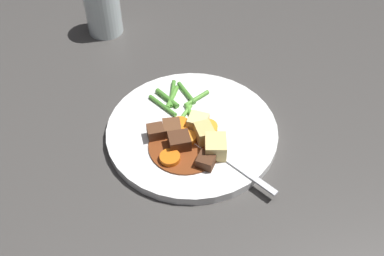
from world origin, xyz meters
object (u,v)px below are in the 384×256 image
Objects in this scene: carrot_slice_3 at (188,138)px; meat_chunk_0 at (179,142)px; carrot_slice_0 at (180,126)px; meat_chunk_2 at (206,161)px; potato_chunk_1 at (204,134)px; carrot_slice_1 at (170,158)px; carrot_slice_2 at (207,128)px; meat_chunk_1 at (172,128)px; potato_chunk_2 at (198,121)px; fork at (228,160)px; potato_chunk_0 at (216,147)px; meat_chunk_3 at (156,132)px; dinner_plate at (192,131)px; water_glass at (103,10)px.

meat_chunk_0 is at bearing -48.26° from carrot_slice_3.
meat_chunk_2 is at bearing 25.75° from carrot_slice_0.
carrot_slice_3 is 0.82× the size of potato_chunk_1.
carrot_slice_1 is 0.09m from carrot_slice_2.
potato_chunk_2 is at bearing 106.33° from meat_chunk_1.
meat_chunk_0 is 0.08m from fork.
potato_chunk_2 is at bearing -157.30° from potato_chunk_0.
meat_chunk_2 is (0.05, -0.00, -0.01)m from potato_chunk_1.
dinner_plate is at bearing 106.33° from meat_chunk_3.
meat_chunk_0 is at bearing -104.07° from potato_chunk_0.
carrot_slice_3 is (0.03, 0.01, -0.00)m from carrot_slice_0.
dinner_plate is 10.55× the size of carrot_slice_3.
meat_chunk_1 is at bearing 107.97° from meat_chunk_3.
carrot_slice_0 reaches higher than dinner_plate.
carrot_slice_3 is 0.69× the size of potato_chunk_0.
meat_chunk_3 is (-0.04, -0.09, -0.00)m from potato_chunk_0.
meat_chunk_0 is (0.05, -0.03, 0.00)m from potato_chunk_2.
carrot_slice_0 is 1.05× the size of potato_chunk_2.
dinner_plate is at bearing 105.02° from meat_chunk_1.
potato_chunk_0 is 1.51× the size of meat_chunk_2.
dinner_plate is at bearing -69.43° from potato_chunk_2.
meat_chunk_1 is at bearing -108.84° from potato_chunk_1.
water_glass is (-0.39, -0.23, 0.03)m from fork.
potato_chunk_2 is at bearing -123.40° from carrot_slice_2.
dinner_plate is at bearing 165.17° from carrot_slice_3.
carrot_slice_1 is 0.07m from potato_chunk_1.
meat_chunk_2 is at bearing 36.17° from meat_chunk_1.
potato_chunk_1 is at bearing 109.77° from meat_chunk_0.
carrot_slice_3 is at bearing -28.41° from potato_chunk_2.
potato_chunk_2 is at bearing 106.95° from meat_chunk_3.
dinner_plate is 2.09× the size of fork.
carrot_slice_1 is at bearing -36.40° from carrot_slice_3.
dinner_plate is at bearing -103.45° from carrot_slice_2.
potato_chunk_0 is (0.05, 0.01, 0.01)m from carrot_slice_2.
meat_chunk_3 is at bearing -102.16° from carrot_slice_3.
dinner_plate is 0.08m from carrot_slice_1.
meat_chunk_1 is 0.03m from meat_chunk_3.
water_glass reaches higher than potato_chunk_1.
potato_chunk_1 is at bearing 126.90° from carrot_slice_1.
carrot_slice_1 is at bearing 19.68° from water_glass.
carrot_slice_2 is 0.02m from potato_chunk_1.
carrot_slice_0 reaches higher than fork.
meat_chunk_3 is at bearing -122.00° from meat_chunk_0.
meat_chunk_0 reaches higher than meat_chunk_2.
carrot_slice_2 is at bearing 125.43° from carrot_slice_3.
carrot_slice_2 is 0.05m from potato_chunk_0.
meat_chunk_2 is 0.26× the size of water_glass.
fork is (0.08, 0.04, -0.01)m from potato_chunk_2.
carrot_slice_1 is 1.04× the size of potato_chunk_2.
meat_chunk_2 is at bearing -4.91° from carrot_slice_2.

